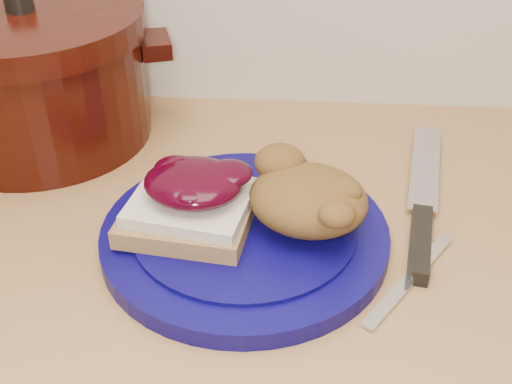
# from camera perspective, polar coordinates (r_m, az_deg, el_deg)

# --- Properties ---
(plate) EXTENTS (0.35, 0.35, 0.02)m
(plate) POSITION_cam_1_polar(r_m,az_deg,el_deg) (0.66, -1.00, -3.85)
(plate) COLOR #090547
(plate) RESTS_ON wood_countertop
(sandwich) EXTENTS (0.14, 0.12, 0.06)m
(sandwich) POSITION_cam_1_polar(r_m,az_deg,el_deg) (0.64, -5.84, -0.74)
(sandwich) COLOR olive
(sandwich) RESTS_ON plate
(stuffing_mound) EXTENTS (0.14, 0.13, 0.06)m
(stuffing_mound) POSITION_cam_1_polar(r_m,az_deg,el_deg) (0.63, 4.65, -0.70)
(stuffing_mound) COLOR brown
(stuffing_mound) RESTS_ON plate
(chef_knife) EXTENTS (0.08, 0.30, 0.02)m
(chef_knife) POSITION_cam_1_polar(r_m,az_deg,el_deg) (0.70, 14.51, -2.39)
(chef_knife) COLOR black
(chef_knife) RESTS_ON wood_countertop
(butter_knife) EXTENTS (0.10, 0.14, 0.00)m
(butter_knife) POSITION_cam_1_polar(r_m,az_deg,el_deg) (0.63, 13.57, -7.46)
(butter_knife) COLOR silver
(butter_knife) RESTS_ON wood_countertop
(dutch_oven) EXTENTS (0.36, 0.36, 0.18)m
(dutch_oven) POSITION_cam_1_polar(r_m,az_deg,el_deg) (0.86, -19.11, 9.79)
(dutch_oven) COLOR black
(dutch_oven) RESTS_ON wood_countertop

